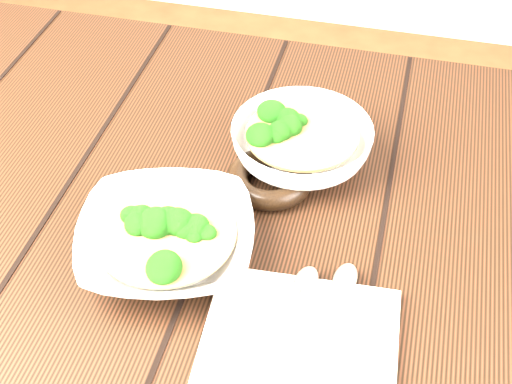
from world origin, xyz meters
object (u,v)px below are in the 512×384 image
object	(u,v)px
soup_bowl_front	(167,240)
trivet	(270,178)
soup_bowl_back	(301,144)
napkin	(300,341)
table	(236,274)

from	to	relation	value
soup_bowl_front	trivet	world-z (taller)	soup_bowl_front
soup_bowl_back	napkin	bearing A→B (deg)	-78.86
table	soup_bowl_back	bearing A→B (deg)	61.51
trivet	napkin	bearing A→B (deg)	-69.57
soup_bowl_back	napkin	size ratio (longest dim) A/B	1.02
table	soup_bowl_front	distance (m)	0.18
table	soup_bowl_front	world-z (taller)	soup_bowl_front
soup_bowl_front	soup_bowl_back	bearing A→B (deg)	59.74
trivet	napkin	world-z (taller)	trivet
soup_bowl_back	table	bearing A→B (deg)	-118.49
napkin	trivet	bearing A→B (deg)	107.11
soup_bowl_front	table	bearing A→B (deg)	57.57
soup_bowl_back	trivet	distance (m)	0.07
soup_bowl_front	napkin	world-z (taller)	soup_bowl_front
table	soup_bowl_back	xyz separation A→B (m)	(0.06, 0.11, 0.15)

